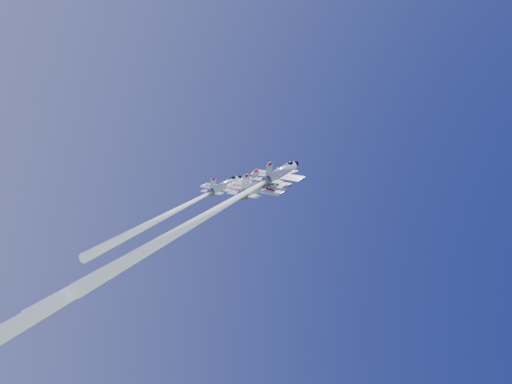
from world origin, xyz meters
TOP-DOWN VIEW (x-y plane):
  - jet_lead at (-16.48, -6.44)m, footprint 48.82×29.16m
  - jet_left at (-15.86, 2.03)m, footprint 33.36×19.75m
  - jet_right at (-15.54, -10.91)m, footprint 44.51×26.52m
  - jet_slot at (-24.01, -11.55)m, footprint 51.20×30.64m

SIDE VIEW (x-z plane):
  - jet_slot at x=-24.01m, z-range 53.22..104.28m
  - jet_lead at x=-16.48m, z-range 59.07..107.17m
  - jet_right at x=-15.54m, z-range 62.52..106.15m
  - jet_left at x=-15.86m, z-range 70.39..102.57m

